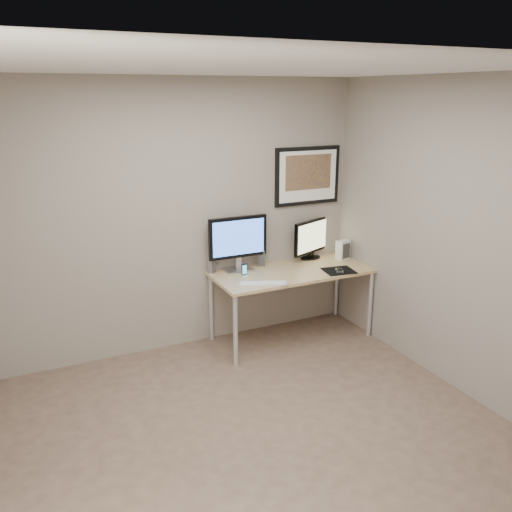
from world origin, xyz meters
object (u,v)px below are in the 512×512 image
(monitor_tv, at_px, (311,238))
(speaker_right, at_px, (261,257))
(phone_dock, at_px, (244,270))
(fan_unit, at_px, (343,250))
(speaker_left, at_px, (211,265))
(monitor_large, at_px, (238,241))
(framed_art, at_px, (307,176))
(keyboard, at_px, (263,283))
(desk, at_px, (292,277))

(monitor_tv, bearing_deg, speaker_right, 158.44)
(phone_dock, xyz_separation_m, fan_unit, (1.20, 0.07, 0.04))
(speaker_left, xyz_separation_m, fan_unit, (1.45, -0.16, 0.02))
(fan_unit, bearing_deg, speaker_right, 159.08)
(monitor_large, xyz_separation_m, fan_unit, (1.18, -0.12, -0.21))
(framed_art, xyz_separation_m, monitor_tv, (0.03, -0.06, -0.66))
(framed_art, height_order, monitor_large, framed_art)
(monitor_large, relative_size, monitor_tv, 1.18)
(speaker_left, relative_size, keyboard, 0.36)
(phone_dock, distance_m, keyboard, 0.29)
(speaker_left, bearing_deg, phone_dock, -65.28)
(framed_art, height_order, keyboard, framed_art)
(keyboard, bearing_deg, speaker_right, 88.47)
(monitor_tv, xyz_separation_m, fan_unit, (0.31, -0.15, -0.13))
(monitor_large, height_order, fan_unit, monitor_large)
(framed_art, relative_size, fan_unit, 3.68)
(monitor_tv, xyz_separation_m, speaker_left, (-1.14, 0.01, -0.15))
(fan_unit, bearing_deg, framed_art, 136.53)
(monitor_tv, relative_size, speaker_left, 3.18)
(speaker_left, bearing_deg, monitor_tv, -22.90)
(speaker_right, bearing_deg, monitor_tv, 13.53)
(framed_art, bearing_deg, speaker_right, -173.50)
(framed_art, height_order, phone_dock, framed_art)
(framed_art, relative_size, monitor_large, 1.23)
(speaker_right, distance_m, fan_unit, 0.92)
(speaker_right, distance_m, keyboard, 0.55)
(monitor_tv, distance_m, speaker_right, 0.62)
(keyboard, height_order, fan_unit, fan_unit)
(framed_art, bearing_deg, desk, -136.54)
(keyboard, bearing_deg, phone_dock, 126.41)
(speaker_right, xyz_separation_m, phone_dock, (-0.29, -0.22, -0.03))
(phone_dock, bearing_deg, keyboard, -83.80)
(phone_dock, bearing_deg, speaker_left, 129.24)
(framed_art, xyz_separation_m, speaker_right, (-0.57, -0.06, -0.79))
(monitor_large, xyz_separation_m, keyboard, (0.05, -0.47, -0.30))
(speaker_right, bearing_deg, monitor_large, -161.65)
(desk, xyz_separation_m, speaker_left, (-0.76, 0.28, 0.15))
(keyboard, bearing_deg, speaker_left, 144.51)
(speaker_right, bearing_deg, keyboard, -100.98)
(keyboard, distance_m, fan_unit, 1.18)
(monitor_tv, relative_size, keyboard, 1.14)
(desk, relative_size, framed_art, 2.13)
(monitor_tv, bearing_deg, desk, -166.74)
(monitor_large, height_order, keyboard, monitor_large)
(speaker_left, height_order, phone_dock, speaker_left)
(monitor_tv, bearing_deg, phone_dock, 171.94)
(phone_dock, bearing_deg, desk, -13.56)
(framed_art, xyz_separation_m, speaker_left, (-1.11, -0.05, -0.81))
(speaker_right, bearing_deg, framed_art, 19.21)
(monitor_tv, bearing_deg, framed_art, 99.19)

